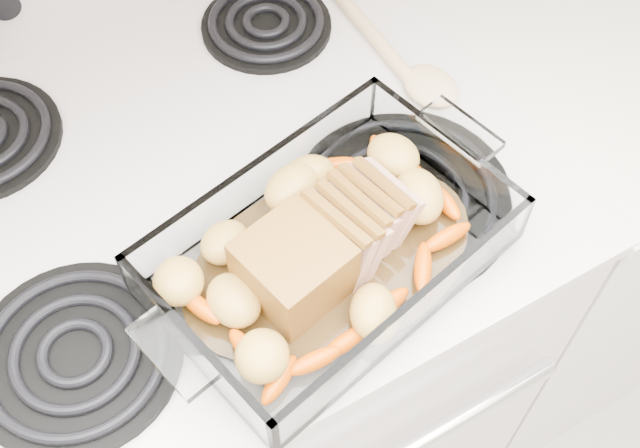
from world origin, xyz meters
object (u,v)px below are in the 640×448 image
pork_roast (314,249)px  baking_dish (330,254)px  electric_range (224,341)px  counter_right (546,182)px

pork_roast → baking_dish: bearing=-15.3°
electric_range → baking_dish: (0.08, -0.20, 0.48)m
electric_range → counter_right: bearing=-0.1°
electric_range → pork_roast: bearing=-73.4°
counter_right → pork_roast: size_ratio=4.84×
counter_right → baking_dish: (-0.59, -0.19, 0.50)m
baking_dish → pork_roast: 0.03m
electric_range → counter_right: size_ratio=1.20×
electric_range → pork_roast: 0.55m
electric_range → baking_dish: electric_range is taller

